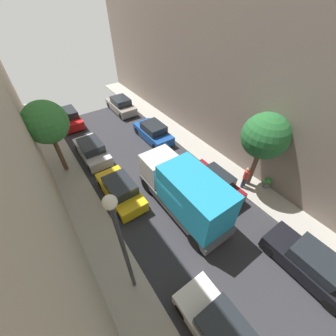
{
  "coord_description": "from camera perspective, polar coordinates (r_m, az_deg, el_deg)",
  "views": [
    {
      "loc": [
        -5.34,
        -6.04,
        10.82
      ],
      "look_at": [
        1.18,
        3.19,
        0.5
      ],
      "focal_mm": 22.19,
      "sensor_mm": 36.0,
      "label": 1
    }
  ],
  "objects": [
    {
      "name": "pedestrian",
      "position": [
        14.76,
        20.57,
        -2.29
      ],
      "size": [
        0.4,
        0.36,
        1.72
      ],
      "color": "#2D334C",
      "rests_on": "sidewalk_right"
    },
    {
      "name": "parked_car_right_3",
      "position": [
        18.79,
        -4.07,
        9.78
      ],
      "size": [
        1.78,
        4.2,
        1.57
      ],
      "color": "#194799",
      "rests_on": "ground"
    },
    {
      "name": "street_tree_2",
      "position": [
        15.43,
        -30.51,
        10.65
      ],
      "size": [
        2.75,
        2.75,
        5.37
      ],
      "color": "brown",
      "rests_on": "sidewalk_left"
    },
    {
      "name": "sidewalk_left",
      "position": [
        12.33,
        -16.2,
        -21.29
      ],
      "size": [
        2.0,
        44.0,
        0.15
      ],
      "primitive_type": "cube",
      "color": "#A8A399",
      "rests_on": "ground"
    },
    {
      "name": "parked_car_left_2",
      "position": [
        17.65,
        -20.13,
        4.58
      ],
      "size": [
        1.78,
        4.2,
        1.57
      ],
      "color": "silver",
      "rests_on": "ground"
    },
    {
      "name": "parked_car_right_2",
      "position": [
        14.27,
        12.42,
        -3.95
      ],
      "size": [
        1.78,
        4.2,
        1.57
      ],
      "color": "maroon",
      "rests_on": "ground"
    },
    {
      "name": "sidewalk_right",
      "position": [
        16.09,
        17.97,
        -2.08
      ],
      "size": [
        2.0,
        44.0,
        0.15
      ],
      "primitive_type": "cube",
      "color": "#A8A399",
      "rests_on": "ground"
    },
    {
      "name": "parked_car_right_4",
      "position": [
        23.96,
        -12.78,
        16.46
      ],
      "size": [
        1.78,
        4.2,
        1.57
      ],
      "color": "gray",
      "rests_on": "ground"
    },
    {
      "name": "parked_car_right_1",
      "position": [
        12.92,
        34.39,
        -20.74
      ],
      "size": [
        1.78,
        4.2,
        1.57
      ],
      "color": "black",
      "rests_on": "ground"
    },
    {
      "name": "ground",
      "position": [
        13.5,
        3.8,
        -11.05
      ],
      "size": [
        32.0,
        32.0,
        0.0
      ],
      "primitive_type": "plane",
      "color": "#2D2D33"
    },
    {
      "name": "delivery_truck",
      "position": [
        12.03,
        4.66,
        -6.47
      ],
      "size": [
        2.26,
        6.6,
        3.38
      ],
      "color": "#4C4C51",
      "rests_on": "ground"
    },
    {
      "name": "parked_car_left_3",
      "position": [
        23.18,
        -25.61,
        12.37
      ],
      "size": [
        1.78,
        4.2,
        1.57
      ],
      "color": "red",
      "rests_on": "ground"
    },
    {
      "name": "lamp_post",
      "position": [
        7.61,
        -12.75,
        -18.79
      ],
      "size": [
        0.44,
        0.44,
        6.4
      ],
      "color": "#333338",
      "rests_on": "sidewalk_left"
    },
    {
      "name": "potted_plant_1",
      "position": [
        15.67,
        25.57,
        -3.59
      ],
      "size": [
        0.46,
        0.46,
        0.79
      ],
      "color": "slate",
      "rests_on": "sidewalk_right"
    },
    {
      "name": "parked_car_left_1",
      "position": [
        13.83,
        -12.93,
        -5.95
      ],
      "size": [
        1.78,
        4.2,
        1.57
      ],
      "color": "gold",
      "rests_on": "ground"
    },
    {
      "name": "street_tree_1",
      "position": [
        13.37,
        25.09,
        7.86
      ],
      "size": [
        2.73,
        2.73,
        5.33
      ],
      "color": "brown",
      "rests_on": "sidewalk_right"
    },
    {
      "name": "parked_car_left_0",
      "position": [
        10.44,
        14.86,
        -37.75
      ],
      "size": [
        1.78,
        4.2,
        1.57
      ],
      "color": "white",
      "rests_on": "ground"
    }
  ]
}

